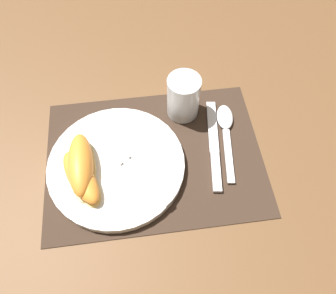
{
  "coord_description": "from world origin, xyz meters",
  "views": [
    {
      "loc": [
        -0.01,
        -0.31,
        0.57
      ],
      "look_at": [
        0.03,
        0.01,
        0.02
      ],
      "focal_mm": 35.0,
      "sensor_mm": 36.0,
      "label": 1
    }
  ],
  "objects_px": {
    "plate": "(116,165)",
    "spoon": "(226,127)",
    "citrus_wedge_1": "(81,177)",
    "fork": "(128,163)",
    "juice_glass": "(183,99)",
    "knife": "(214,146)",
    "citrus_wedge_0": "(81,165)"
  },
  "relations": [
    {
      "from": "plate",
      "to": "juice_glass",
      "type": "distance_m",
      "value": 0.19
    },
    {
      "from": "fork",
      "to": "citrus_wedge_1",
      "type": "xyz_separation_m",
      "value": [
        -0.09,
        -0.02,
        0.01
      ]
    },
    {
      "from": "spoon",
      "to": "citrus_wedge_1",
      "type": "height_order",
      "value": "citrus_wedge_1"
    },
    {
      "from": "citrus_wedge_1",
      "to": "plate",
      "type": "bearing_deg",
      "value": 24.47
    },
    {
      "from": "juice_glass",
      "to": "knife",
      "type": "xyz_separation_m",
      "value": [
        0.05,
        -0.1,
        -0.04
      ]
    },
    {
      "from": "knife",
      "to": "citrus_wedge_0",
      "type": "relative_size",
      "value": 1.55
    },
    {
      "from": "plate",
      "to": "citrus_wedge_0",
      "type": "bearing_deg",
      "value": -173.71
    },
    {
      "from": "plate",
      "to": "spoon",
      "type": "relative_size",
      "value": 1.42
    },
    {
      "from": "juice_glass",
      "to": "citrus_wedge_0",
      "type": "distance_m",
      "value": 0.24
    },
    {
      "from": "knife",
      "to": "spoon",
      "type": "distance_m",
      "value": 0.05
    },
    {
      "from": "knife",
      "to": "spoon",
      "type": "relative_size",
      "value": 1.14
    },
    {
      "from": "plate",
      "to": "fork",
      "type": "height_order",
      "value": "fork"
    },
    {
      "from": "plate",
      "to": "juice_glass",
      "type": "xyz_separation_m",
      "value": [
        0.15,
        0.12,
        0.03
      ]
    },
    {
      "from": "knife",
      "to": "fork",
      "type": "distance_m",
      "value": 0.17
    },
    {
      "from": "knife",
      "to": "citrus_wedge_0",
      "type": "distance_m",
      "value": 0.26
    },
    {
      "from": "spoon",
      "to": "fork",
      "type": "distance_m",
      "value": 0.22
    },
    {
      "from": "fork",
      "to": "citrus_wedge_1",
      "type": "bearing_deg",
      "value": -165.0
    },
    {
      "from": "juice_glass",
      "to": "fork",
      "type": "distance_m",
      "value": 0.17
    },
    {
      "from": "knife",
      "to": "fork",
      "type": "relative_size",
      "value": 1.26
    },
    {
      "from": "juice_glass",
      "to": "spoon",
      "type": "xyz_separation_m",
      "value": [
        0.08,
        -0.06,
        -0.04
      ]
    },
    {
      "from": "fork",
      "to": "citrus_wedge_0",
      "type": "relative_size",
      "value": 1.23
    },
    {
      "from": "citrus_wedge_0",
      "to": "citrus_wedge_1",
      "type": "distance_m",
      "value": 0.02
    },
    {
      "from": "juice_glass",
      "to": "fork",
      "type": "xyz_separation_m",
      "value": [
        -0.12,
        -0.12,
        -0.02
      ]
    },
    {
      "from": "juice_glass",
      "to": "knife",
      "type": "distance_m",
      "value": 0.11
    },
    {
      "from": "spoon",
      "to": "fork",
      "type": "relative_size",
      "value": 1.1
    },
    {
      "from": "fork",
      "to": "spoon",
      "type": "bearing_deg",
      "value": 18.16
    },
    {
      "from": "plate",
      "to": "citrus_wedge_0",
      "type": "distance_m",
      "value": 0.07
    },
    {
      "from": "plate",
      "to": "spoon",
      "type": "bearing_deg",
      "value": 15.14
    },
    {
      "from": "juice_glass",
      "to": "citrus_wedge_1",
      "type": "distance_m",
      "value": 0.25
    },
    {
      "from": "fork",
      "to": "citrus_wedge_1",
      "type": "distance_m",
      "value": 0.09
    },
    {
      "from": "citrus_wedge_1",
      "to": "citrus_wedge_0",
      "type": "bearing_deg",
      "value": 86.69
    },
    {
      "from": "knife",
      "to": "fork",
      "type": "bearing_deg",
      "value": -171.44
    }
  ]
}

